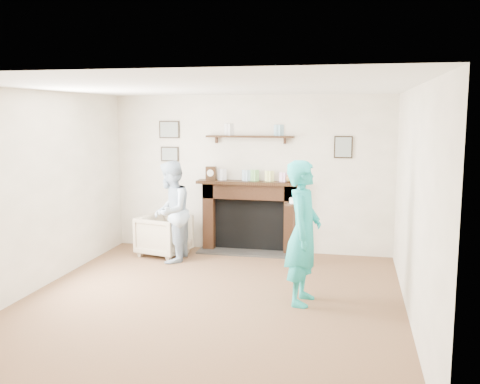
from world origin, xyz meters
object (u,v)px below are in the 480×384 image
armchair (165,255)px  man (172,261)px  woman (302,302)px  pedestal_table (295,221)px

armchair → man: (0.22, -0.30, 0.00)m
man → armchair: bearing=-147.9°
armchair → man: 0.37m
man → woman: 2.51m
armchair → woman: woman is taller
man → woman: bearing=52.8°
man → woman: woman is taller
pedestal_table → man: bearing=-173.7°
armchair → woman: (2.32, -1.68, 0.00)m
armchair → man: bearing=-129.6°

